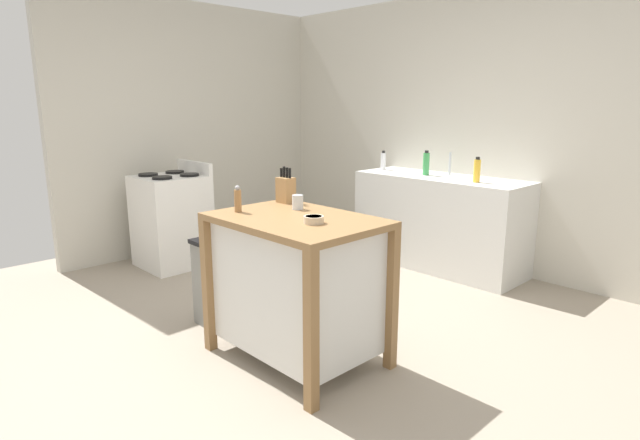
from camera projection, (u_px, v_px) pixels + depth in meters
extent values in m
plane|color=gray|center=(291.00, 346.00, 3.40)|extent=(6.36, 6.36, 0.00)
cube|color=beige|center=(492.00, 132.00, 4.80)|extent=(5.36, 0.10, 2.60)
cube|color=beige|center=(196.00, 128.00, 5.63)|extent=(0.10, 3.10, 2.60)
cube|color=olive|center=(296.00, 220.00, 3.05)|extent=(1.02, 0.71, 0.04)
cube|color=silver|center=(296.00, 285.00, 3.14)|extent=(0.92, 0.61, 0.77)
cube|color=olive|center=(208.00, 286.00, 3.26)|extent=(0.06, 0.06, 0.87)
cube|color=olive|center=(311.00, 333.00, 2.59)|extent=(0.06, 0.06, 0.87)
cube|color=olive|center=(286.00, 264.00, 3.70)|extent=(0.06, 0.06, 0.87)
cube|color=olive|center=(392.00, 300.00, 3.03)|extent=(0.06, 0.06, 0.87)
cube|color=#AD7F4C|center=(286.00, 190.00, 3.47)|extent=(0.11, 0.09, 0.17)
cylinder|color=black|center=(281.00, 173.00, 3.48)|extent=(0.02, 0.02, 0.06)
cylinder|color=black|center=(284.00, 172.00, 3.45)|extent=(0.02, 0.02, 0.07)
cylinder|color=black|center=(287.00, 173.00, 3.43)|extent=(0.02, 0.02, 0.07)
cylinder|color=black|center=(290.00, 173.00, 3.41)|extent=(0.02, 0.02, 0.07)
cylinder|color=beige|center=(314.00, 220.00, 2.88)|extent=(0.11, 0.11, 0.04)
cylinder|color=gray|center=(314.00, 217.00, 2.87)|extent=(0.09, 0.09, 0.01)
cylinder|color=silver|center=(298.00, 202.00, 3.25)|extent=(0.07, 0.07, 0.09)
cylinder|color=#9E7042|center=(238.00, 201.00, 3.17)|extent=(0.04, 0.04, 0.14)
sphere|color=#99999E|center=(237.00, 188.00, 3.15)|extent=(0.03, 0.03, 0.03)
cube|color=slate|center=(221.00, 285.00, 3.66)|extent=(0.34, 0.26, 0.60)
cube|color=black|center=(219.00, 242.00, 3.59)|extent=(0.36, 0.28, 0.03)
cube|color=silver|center=(439.00, 222.00, 4.97)|extent=(1.65, 0.60, 0.89)
cube|color=silver|center=(440.00, 178.00, 4.86)|extent=(0.44, 0.36, 0.03)
cylinder|color=#B7BCC1|center=(450.00, 164.00, 4.94)|extent=(0.02, 0.02, 0.22)
cylinder|color=green|center=(426.00, 164.00, 4.94)|extent=(0.06, 0.06, 0.21)
cylinder|color=black|center=(427.00, 152.00, 4.91)|extent=(0.04, 0.04, 0.02)
cylinder|color=yellow|center=(477.00, 171.00, 4.49)|extent=(0.06, 0.06, 0.20)
cylinder|color=black|center=(478.00, 158.00, 4.47)|extent=(0.04, 0.04, 0.02)
cylinder|color=white|center=(383.00, 161.00, 5.35)|extent=(0.05, 0.05, 0.17)
cylinder|color=black|center=(383.00, 152.00, 5.33)|extent=(0.03, 0.03, 0.02)
cube|color=white|center=(172.00, 221.00, 5.00)|extent=(0.60, 0.60, 0.89)
cube|color=white|center=(194.00, 167.00, 5.08)|extent=(0.60, 0.04, 0.12)
cylinder|color=black|center=(148.00, 175.00, 4.90)|extent=(0.18, 0.18, 0.02)
cylinder|color=black|center=(162.00, 178.00, 4.71)|extent=(0.18, 0.18, 0.02)
cylinder|color=black|center=(175.00, 172.00, 5.09)|extent=(0.18, 0.18, 0.02)
cylinder|color=black|center=(189.00, 175.00, 4.90)|extent=(0.18, 0.18, 0.02)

